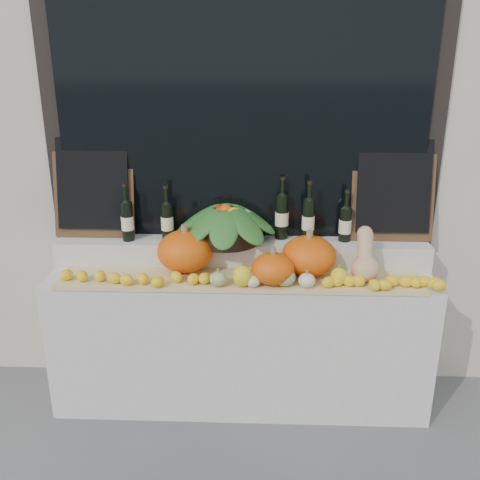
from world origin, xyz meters
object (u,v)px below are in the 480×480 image
Objects in this scene: produce_bowl at (226,223)px; pumpkin_left at (185,251)px; pumpkin_right at (309,256)px; butternut_squash at (365,260)px; wine_bottle_tall at (282,216)px.

pumpkin_left is at bearing -145.21° from produce_bowl.
produce_bowl is at bearing 159.36° from pumpkin_right.
wine_bottle_tall is at bearing 146.27° from butternut_squash.
produce_bowl is at bearing -170.11° from wine_bottle_tall.
wine_bottle_tall is (-0.47, 0.31, 0.16)m from butternut_squash.
produce_bowl is 1.68× the size of wine_bottle_tall.
pumpkin_left is 1.05× the size of pumpkin_right.
wine_bottle_tall is at bearing 21.00° from pumpkin_left.
wine_bottle_tall is (0.57, 0.22, 0.15)m from pumpkin_left.
butternut_squash is 0.46× the size of produce_bowl.
pumpkin_right is 0.82× the size of wine_bottle_tall.
butternut_squash is at bearing -17.30° from produce_bowl.
butternut_squash is 0.58m from wine_bottle_tall.
pumpkin_left is 0.51× the size of produce_bowl.
pumpkin_right is at bearing 168.18° from butternut_squash.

